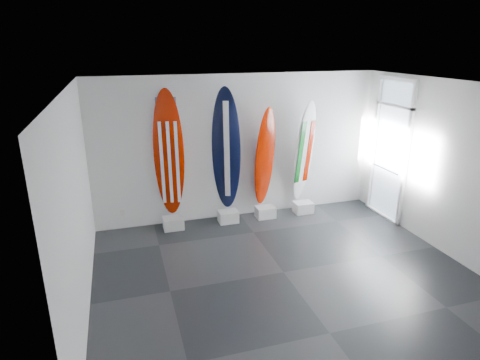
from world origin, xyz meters
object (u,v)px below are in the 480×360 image
object	(u,v)px
surfboard_usa	(169,155)
surfboard_swiss	(265,157)
surfboard_italy	(304,152)
surfboard_navy	(226,150)

from	to	relation	value
surfboard_usa	surfboard_swiss	distance (m)	1.98
surfboard_swiss	surfboard_italy	size ratio (longest dim) A/B	0.96
surfboard_usa	surfboard_italy	world-z (taller)	surfboard_usa
surfboard_usa	surfboard_navy	bearing A→B (deg)	10.25
surfboard_usa	surfboard_swiss	xyz separation A→B (m)	(1.97, 0.00, -0.21)
surfboard_usa	surfboard_navy	world-z (taller)	surfboard_usa
surfboard_swiss	surfboard_italy	bearing A→B (deg)	-17.20
surfboard_navy	surfboard_italy	size ratio (longest dim) A/B	1.15
surfboard_swiss	surfboard_usa	bearing A→B (deg)	162.80
surfboard_usa	surfboard_swiss	world-z (taller)	surfboard_usa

